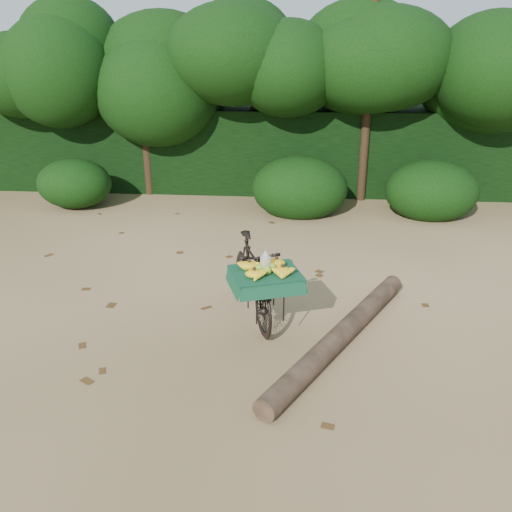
{
  "coord_description": "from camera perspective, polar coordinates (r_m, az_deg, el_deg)",
  "views": [
    {
      "loc": [
        1.51,
        -5.94,
        3.2
      ],
      "look_at": [
        1.02,
        -0.15,
        0.86
      ],
      "focal_mm": 38.0,
      "sensor_mm": 36.0,
      "label": 1
    }
  ],
  "objects": [
    {
      "name": "fallen_log",
      "position": [
        6.21,
        9.0,
        -8.14
      ],
      "size": [
        1.77,
        2.96,
        0.23
      ],
      "primitive_type": "cylinder",
      "rotation": [
        1.57,
        0.0,
        -0.5
      ],
      "color": "brown",
      "rests_on": "ground"
    },
    {
      "name": "leaf_litter",
      "position": [
        7.48,
        -7.34,
        -3.53
      ],
      "size": [
        7.0,
        7.3,
        0.01
      ],
      "primitive_type": null,
      "color": "#4F3115",
      "rests_on": "ground"
    },
    {
      "name": "bush_clumps",
      "position": [
        10.65,
        -0.82,
        6.99
      ],
      "size": [
        8.8,
        1.7,
        0.9
      ],
      "primitive_type": null,
      "color": "black",
      "rests_on": "ground"
    },
    {
      "name": "hedge_backdrop",
      "position": [
        12.55,
        -2.25,
        11.38
      ],
      "size": [
        26.0,
        1.8,
        1.8
      ],
      "primitive_type": "cube",
      "color": "black",
      "rests_on": "ground"
    },
    {
      "name": "tree_row",
      "position": [
        11.71,
        -6.1,
        15.96
      ],
      "size": [
        14.5,
        2.0,
        4.0
      ],
      "primitive_type": null,
      "color": "black",
      "rests_on": "ground"
    },
    {
      "name": "ground",
      "position": [
        6.92,
        -8.43,
        -5.87
      ],
      "size": [
        80.0,
        80.0,
        0.0
      ],
      "primitive_type": "plane",
      "color": "tan",
      "rests_on": "ground"
    },
    {
      "name": "vendor_bicycle",
      "position": [
        6.51,
        -0.36,
        -2.38
      ],
      "size": [
        1.14,
        1.84,
        1.02
      ],
      "rotation": [
        0.0,
        0.0,
        0.34
      ],
      "color": "black",
      "rests_on": "ground"
    }
  ]
}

